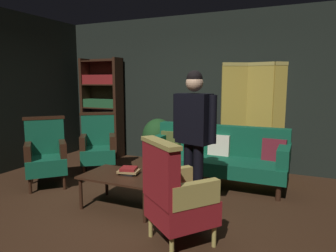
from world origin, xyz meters
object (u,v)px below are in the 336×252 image
standing_figure (194,129)px  potted_plant (158,139)px  folding_screen (272,116)px  armchair_gilt_accent (176,195)px  coffee_table (123,178)px  bookshelf (102,106)px  velvet_couch (217,154)px  armchair_wing_left (46,154)px  book_black_cloth (129,173)px  book_tan_leather (129,171)px  armchair_wing_right (98,145)px  book_red_leather (129,169)px

standing_figure → potted_plant: bearing=127.3°
folding_screen → armchair_gilt_accent: 2.98m
coffee_table → standing_figure: standing_figure is taller
standing_figure → folding_screen: bearing=73.2°
folding_screen → coffee_table: size_ratio=1.90×
bookshelf → standing_figure: bearing=-35.7°
velvet_couch → armchair_wing_left: armchair_wing_left is taller
bookshelf → armchair_wing_left: size_ratio=1.97×
standing_figure → book_black_cloth: 1.01m
armchair_wing_left → coffee_table: bearing=-8.4°
standing_figure → book_tan_leather: bearing=-169.9°
armchair_wing_right → bookshelf: bearing=122.4°
armchair_wing_right → book_black_cloth: size_ratio=5.22×
book_black_cloth → book_tan_leather: 0.03m
armchair_wing_right → book_tan_leather: armchair_wing_right is taller
folding_screen → book_black_cloth: 2.77m
folding_screen → potted_plant: bearing=-168.1°
velvet_couch → armchair_wing_right: (-2.00, -0.36, 0.04)m
velvet_couch → armchair_gilt_accent: size_ratio=2.04×
armchair_gilt_accent → potted_plant: (-1.40, 2.47, 0.02)m
folding_screen → velvet_couch: 1.27m
folding_screen → book_red_leather: size_ratio=9.90×
bookshelf → velvet_couch: (2.70, -0.74, -0.61)m
bookshelf → armchair_wing_left: 2.07m
bookshelf → book_red_leather: bearing=-47.6°
standing_figure → book_red_leather: size_ratio=8.87×
folding_screen → book_black_cloth: bearing=-122.4°
book_black_cloth → book_red_leather: 0.06m
coffee_table → armchair_wing_right: bearing=137.9°
armchair_wing_right → book_black_cloth: armchair_wing_right is taller
bookshelf → book_tan_leather: (1.93, -2.12, -0.61)m
bookshelf → armchair_wing_right: (0.70, -1.10, -0.58)m
book_black_cloth → book_red_leather: bearing=26.6°
velvet_couch → coffee_table: (-0.81, -1.43, -0.08)m
bookshelf → armchair_wing_right: bookshelf is taller
bookshelf → armchair_wing_left: bearing=-79.2°
velvet_couch → book_black_cloth: size_ratio=10.64×
folding_screen → standing_figure: size_ratio=1.12×
potted_plant → velvet_couch: bearing=-21.6°
armchair_wing_left → book_tan_leather: 1.57m
bookshelf → potted_plant: 1.54m
velvet_couch → armchair_wing_left: size_ratio=2.04×
armchair_wing_left → armchair_wing_right: bearing=69.1°
armchair_wing_left → armchair_wing_right: (0.33, 0.85, 0.00)m
armchair_wing_left → potted_plant: 2.01m
velvet_couch → book_red_leather: (-0.77, -1.37, 0.04)m
armchair_gilt_accent → armchair_wing_left: (-2.45, 0.76, 0.00)m
bookshelf → armchair_gilt_accent: bookshelf is taller
armchair_gilt_accent → standing_figure: bearing=96.2°
velvet_couch → book_red_leather: velvet_couch is taller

